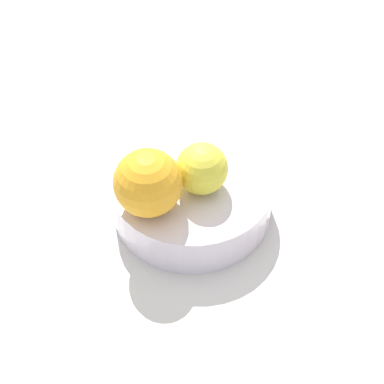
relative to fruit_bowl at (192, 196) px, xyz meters
The scene contains 4 objects.
ground_plane 3.62cm from the fruit_bowl, ahead, with size 110.00×110.00×2.00cm, color silver.
fruit_bowl is the anchor object (origin of this frame).
orange_in_bowl_0 6.11cm from the fruit_bowl, 129.18° to the right, with size 6.07×6.07×6.07cm, color yellow.
orange_in_bowl_1 9.22cm from the fruit_bowl, 136.88° to the left, with size 7.69×7.69×7.69cm, color #F9A823.
Camera 1 is at (-45.84, -5.15, 54.60)cm, focal length 53.07 mm.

